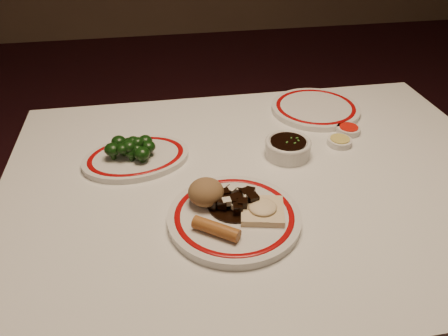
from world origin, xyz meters
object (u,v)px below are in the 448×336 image
(dining_table, at_px, (262,208))
(spring_roll, at_px, (216,229))
(broccoli_pile, at_px, (132,147))
(soy_bowl, at_px, (288,148))
(rice_mound, at_px, (206,192))
(stirfry_heap, at_px, (236,201))
(broccoli_plate, at_px, (136,158))
(fried_wonton, at_px, (262,209))
(main_plate, at_px, (234,217))

(dining_table, relative_size, spring_roll, 12.75)
(broccoli_pile, bearing_deg, soy_bowl, -5.91)
(rice_mound, bearing_deg, dining_table, 31.75)
(stirfry_heap, xyz_separation_m, broccoli_pile, (-0.21, 0.23, 0.01))
(dining_table, relative_size, rice_mound, 16.10)
(spring_roll, height_order, broccoli_plate, spring_roll)
(rice_mound, bearing_deg, soy_bowl, 37.05)
(fried_wonton, bearing_deg, stirfry_heap, 144.92)
(main_plate, height_order, soy_bowl, soy_bowl)
(broccoli_plate, bearing_deg, main_plate, -53.33)
(broccoli_plate, distance_m, soy_bowl, 0.37)
(spring_roll, distance_m, broccoli_pile, 0.35)
(soy_bowl, bearing_deg, main_plate, -128.90)
(dining_table, height_order, fried_wonton, fried_wonton)
(spring_roll, relative_size, stirfry_heap, 0.80)
(dining_table, height_order, broccoli_plate, broccoli_plate)
(broccoli_pile, bearing_deg, fried_wonton, -46.04)
(spring_roll, height_order, soy_bowl, spring_roll)
(main_plate, height_order, rice_mound, rice_mound)
(rice_mound, relative_size, fried_wonton, 0.74)
(spring_roll, bearing_deg, dining_table, -0.45)
(soy_bowl, bearing_deg, spring_roll, -129.50)
(fried_wonton, bearing_deg, broccoli_pile, 133.96)
(broccoli_plate, bearing_deg, rice_mound, -55.90)
(main_plate, bearing_deg, soy_bowl, 51.10)
(fried_wonton, distance_m, stirfry_heap, 0.06)
(dining_table, distance_m, rice_mound, 0.22)
(dining_table, relative_size, stirfry_heap, 10.20)
(stirfry_heap, bearing_deg, main_plate, -105.75)
(broccoli_plate, bearing_deg, stirfry_heap, -49.07)
(broccoli_plate, bearing_deg, broccoli_pile, -172.19)
(broccoli_pile, bearing_deg, broccoli_plate, 7.81)
(rice_mound, height_order, soy_bowl, rice_mound)
(spring_roll, relative_size, fried_wonton, 0.93)
(spring_roll, bearing_deg, main_plate, -5.63)
(dining_table, bearing_deg, broccoli_plate, 157.37)
(stirfry_heap, bearing_deg, broccoli_pile, 131.88)
(main_plate, relative_size, broccoli_plate, 1.16)
(stirfry_heap, xyz_separation_m, broccoli_plate, (-0.20, 0.23, -0.02))
(broccoli_pile, bearing_deg, dining_table, -22.07)
(broccoli_plate, bearing_deg, spring_roll, -64.35)
(spring_roll, xyz_separation_m, broccoli_pile, (-0.15, 0.31, 0.01))
(dining_table, distance_m, main_plate, 0.20)
(stirfry_heap, xyz_separation_m, soy_bowl, (0.17, 0.19, -0.01))
(stirfry_heap, distance_m, soy_bowl, 0.26)
(stirfry_heap, bearing_deg, fried_wonton, -35.08)
(stirfry_heap, relative_size, broccoli_plate, 0.40)
(rice_mound, distance_m, fried_wonton, 0.12)
(main_plate, bearing_deg, broccoli_pile, 127.62)
(broccoli_pile, bearing_deg, rice_mound, -54.67)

